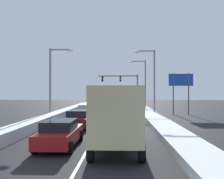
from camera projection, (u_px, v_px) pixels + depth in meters
ground_plane at (101, 126)px, 20.88m from camera, size 120.00×120.00×0.00m
lane_stripe_between_right_lane_and_center_lane at (104, 120)px, 24.76m from camera, size 0.14×42.67×0.01m
snow_bank_right_shoulder at (154, 119)px, 24.56m from camera, size 2.09×42.67×0.46m
snow_bank_left_shoulder at (55, 117)px, 24.96m from camera, size 1.33×42.67×0.78m
box_truck_right_lane_nearest at (117, 114)px, 12.72m from camera, size 2.53×7.20×3.36m
sedan_navy_right_lane_second at (121, 118)px, 20.18m from camera, size 2.00×4.50×1.51m
sedan_green_right_lane_third at (120, 112)px, 26.12m from camera, size 2.00×4.50×1.51m
sedan_white_right_lane_fourth at (120, 108)px, 32.09m from camera, size 2.00×4.50×1.51m
sedan_red_center_lane_nearest at (60, 133)px, 13.11m from camera, size 2.00×4.50×1.51m
sedan_maroon_center_lane_second at (79, 119)px, 19.86m from camera, size 2.00×4.50×1.51m
suv_silver_center_lane_third at (90, 109)px, 26.91m from camera, size 2.16×4.90×1.67m
suv_black_center_lane_fourth at (96, 105)px, 34.13m from camera, size 2.16×4.90×1.67m
traffic_light_gantry at (125, 84)px, 44.06m from camera, size 7.54×0.47×6.20m
street_lamp_right_near at (152, 76)px, 30.39m from camera, size 2.66×0.36×8.47m
street_lamp_right_mid at (143, 80)px, 38.15m from camera, size 2.66×0.36×8.13m
street_lamp_left_mid at (54, 77)px, 25.62m from camera, size 2.66×0.36×7.80m
roadside_sign_right at (181, 84)px, 30.90m from camera, size 3.20×0.16×5.50m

